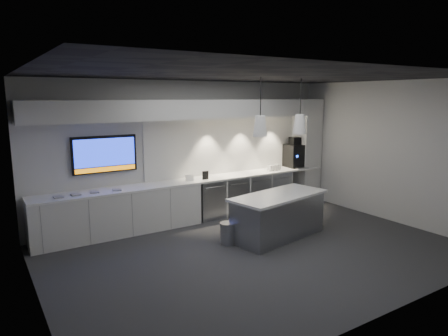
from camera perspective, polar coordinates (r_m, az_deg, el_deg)
floor at (r=7.16m, az=4.88°, el=-11.70°), size 7.00×7.00×0.00m
ceiling at (r=6.66m, az=5.28°, el=13.03°), size 7.00×7.00×0.00m
wall_back at (r=8.84m, az=-4.82°, el=2.57°), size 7.00×0.00×7.00m
wall_front at (r=5.04m, az=22.64°, el=-3.96°), size 7.00×0.00×7.00m
wall_left at (r=5.42m, az=-25.81°, el=-3.24°), size 0.00×7.00×7.00m
wall_right at (r=9.28m, az=22.52°, el=2.19°), size 0.00×7.00×7.00m
back_counter at (r=8.66m, az=-3.77°, el=-1.74°), size 6.80×0.65×0.04m
left_base_cabinets at (r=8.11m, az=-14.71°, el=-6.17°), size 3.30×0.63×0.86m
fridge_unit_a at (r=8.88m, az=-2.31°, el=-4.43°), size 0.60×0.61×0.85m
fridge_unit_b at (r=9.21m, az=1.09°, el=-3.90°), size 0.60×0.61×0.85m
fridge_unit_c at (r=9.56m, az=4.25°, el=-3.40°), size 0.60×0.61×0.85m
fridge_unit_d at (r=9.94m, az=7.17°, el=-2.93°), size 0.60×0.61×0.85m
backsplash at (r=9.43m, az=1.71°, el=3.38°), size 4.60×0.03×1.30m
soffit at (r=8.50m, az=-3.97°, el=8.37°), size 6.90×0.60×0.40m
column at (r=10.50m, az=11.66°, el=2.50°), size 0.55×0.55×2.60m
wall_tv at (r=8.09m, az=-16.67°, el=1.90°), size 1.25×0.07×0.72m
island at (r=7.74m, az=7.78°, el=-6.73°), size 2.11×1.20×0.84m
bin at (r=7.38m, az=0.55°, el=-9.31°), size 0.38×0.38×0.40m
coffee_machine at (r=10.24m, az=10.05°, el=1.87°), size 0.46×0.62×0.76m
sign_black at (r=8.62m, az=-2.68°, el=-1.03°), size 0.14×0.03×0.18m
sign_white at (r=8.48m, az=-4.94°, el=-1.39°), size 0.18×0.05×0.14m
cup_cluster at (r=9.72m, az=7.15°, el=0.05°), size 0.35×0.17×0.14m
tray_a at (r=7.66m, az=-22.59°, el=-3.84°), size 0.16×0.16×0.02m
tray_b at (r=7.72m, az=-20.44°, el=-3.58°), size 0.17×0.17×0.02m
tray_c at (r=7.81m, az=-18.00°, el=-3.29°), size 0.19×0.19×0.02m
tray_d at (r=7.89m, az=-15.04°, el=-3.01°), size 0.19×0.19×0.02m
pendant_left at (r=7.13m, az=5.19°, el=6.03°), size 0.26×0.26×1.07m
pendant_right at (r=7.74m, az=10.78°, el=6.22°), size 0.26×0.26×1.07m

